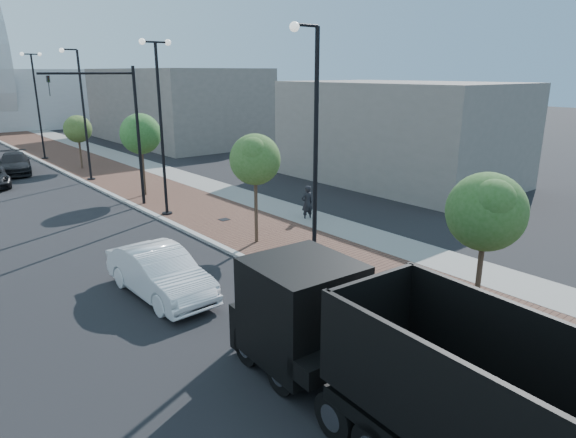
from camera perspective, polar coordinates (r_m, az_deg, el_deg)
sidewalk at (r=46.05m, az=-20.41°, el=5.81°), size 7.00×140.00×0.12m
concrete_strip at (r=46.99m, az=-17.31°, el=6.29°), size 2.40×140.00×0.13m
curb at (r=45.04m, az=-24.59°, el=5.14°), size 0.30×140.00×0.14m
dump_truck at (r=11.40m, az=12.28°, el=-17.15°), size 3.45×13.54×3.49m
white_sedan at (r=18.45m, az=-14.29°, el=-5.91°), size 1.97×5.26×1.72m
dark_car_far at (r=44.92m, az=-28.55°, el=5.55°), size 3.29×5.80×1.59m
pedestrian at (r=26.83m, az=2.18°, el=1.81°), size 0.75×0.54×1.91m
streetlight_1 at (r=17.85m, az=2.85°, el=5.53°), size 1.44×0.56×9.21m
streetlight_2 at (r=27.79m, az=-14.17°, el=9.95°), size 1.72×0.56×9.28m
streetlight_3 at (r=38.91m, az=-22.18°, el=10.25°), size 1.44×0.56×9.21m
streetlight_4 at (r=50.43m, az=-26.48°, el=11.44°), size 1.72×0.56×9.28m
traffic_mast at (r=30.15m, az=-18.30°, el=10.41°), size 5.09×0.20×8.00m
tree_0 at (r=15.24m, az=21.54°, el=0.75°), size 2.31×2.24×5.03m
tree_1 at (r=22.48m, az=-3.69°, el=6.73°), size 2.33×2.27×5.10m
tree_2 at (r=32.85m, az=-16.31°, el=9.23°), size 2.53×2.50×5.25m
tree_3 at (r=44.13m, az=-22.67°, el=9.39°), size 2.24×2.17×4.37m
commercial_block_ne at (r=59.69m, az=-12.64°, el=12.44°), size 12.00×22.00×8.00m
commercial_block_e at (r=37.49m, az=12.43°, el=9.57°), size 10.00×16.00×7.00m
utility_cover_1 at (r=19.14m, az=11.03°, el=-7.23°), size 0.50×0.50×0.02m
utility_cover_2 at (r=26.96m, az=-7.24°, el=-0.05°), size 0.50×0.50×0.02m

